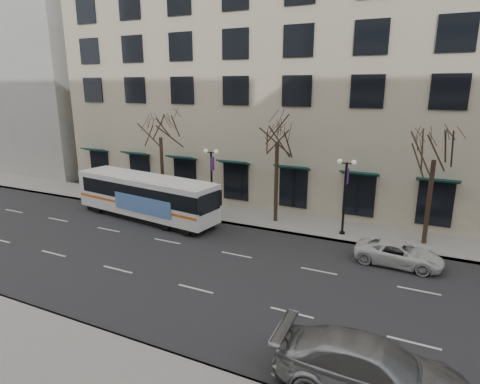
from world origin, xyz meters
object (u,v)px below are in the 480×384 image
Objects in this scene: city_bus at (146,196)px; tree_far_mid at (278,128)px; lamp_post_right at (345,194)px; white_pickup at (399,254)px; silver_car at (371,369)px; tree_far_left at (160,125)px; lamp_post_left at (212,179)px; tree_far_right at (436,144)px.

tree_far_mid is at bearing 27.86° from city_bus.
lamp_post_right reaches higher than white_pickup.
lamp_post_right is 0.82× the size of silver_car.
tree_far_left is 24.52m from silver_car.
tree_far_left is 6.29m from lamp_post_left.
tree_far_mid reaches higher than white_pickup.
city_bus is at bearing -159.72° from tree_far_mid.
lamp_post_left is 14.31m from white_pickup.
city_bus is at bearing -74.52° from tree_far_left.
lamp_post_left is (5.01, -0.60, -3.75)m from tree_far_left.
city_bus is (-4.08, -2.75, -1.14)m from lamp_post_left.
tree_far_left is 1.32× the size of silver_car.
lamp_post_left is (-4.99, -0.60, -3.96)m from tree_far_mid.
tree_far_left reaches higher than lamp_post_left.
tree_far_right is at bearing 17.55° from city_bus.
white_pickup is (18.78, -3.74, -6.05)m from tree_far_left.
tree_far_left is 0.98× the size of tree_far_mid.
lamp_post_right is at bearing -6.83° from tree_far_mid.
tree_far_mid is 1.82× the size of white_pickup.
white_pickup is (13.77, -3.14, -2.29)m from lamp_post_left.
tree_far_right is 1.72× the size of white_pickup.
silver_car is at bearing -58.86° from tree_far_mid.
tree_far_right reaches higher than city_bus.
tree_far_right is (20.00, 0.00, -0.28)m from tree_far_left.
lamp_post_left is at bearing 180.00° from lamp_post_right.
lamp_post_left is 0.42× the size of city_bus.
lamp_post_right is (-4.99, -0.60, -3.48)m from tree_far_right.
city_bus is (-14.08, -2.75, -1.14)m from lamp_post_right.
tree_far_right reaches higher than lamp_post_left.
tree_far_right is 15.40m from lamp_post_left.
lamp_post_left reaches higher than city_bus.
lamp_post_left is 1.11× the size of white_pickup.
tree_far_left is 1.60× the size of lamp_post_right.
white_pickup is (-1.22, -3.74, -5.77)m from tree_far_right.
tree_far_right is at bearing -6.75° from silver_car.
city_bus is at bearing -168.94° from lamp_post_right.
silver_car is at bearing -24.58° from city_bus.
silver_car is at bearing -45.38° from lamp_post_left.
city_bus is (-9.07, -3.35, -5.10)m from tree_far_mid.
lamp_post_left reaches higher than silver_car.
tree_far_left is at bearing -180.00° from tree_far_mid.
tree_far_left is 0.67× the size of city_bus.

